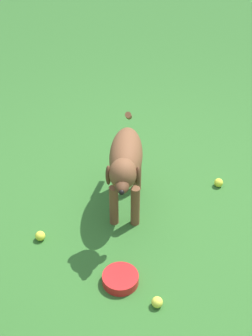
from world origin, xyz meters
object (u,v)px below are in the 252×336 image
tennis_ball_0 (40,236)px  tennis_ball_1 (219,183)px  dog (126,162)px  water_bowl (120,279)px  tennis_ball_2 (157,302)px

tennis_ball_0 → tennis_ball_1: 1.38m
tennis_ball_0 → tennis_ball_1: same height
dog → tennis_ball_0: bearing=-59.5°
dog → water_bowl: size_ratio=4.01×
tennis_ball_2 → tennis_ball_0: bearing=172.1°
dog → tennis_ball_0: dog is taller
tennis_ball_2 → water_bowl: 0.27m
tennis_ball_1 → water_bowl: (-0.23, -1.15, -0.00)m
tennis_ball_2 → tennis_ball_1: bearing=92.0°
tennis_ball_1 → water_bowl: 1.17m
tennis_ball_0 → tennis_ball_2: same height
tennis_ball_2 → water_bowl: tennis_ball_2 is taller
tennis_ball_1 → tennis_ball_0: bearing=-128.6°
water_bowl → tennis_ball_1: bearing=78.9°
tennis_ball_0 → water_bowl: size_ratio=0.30×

